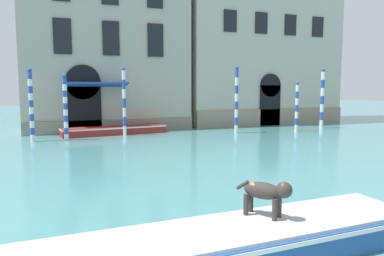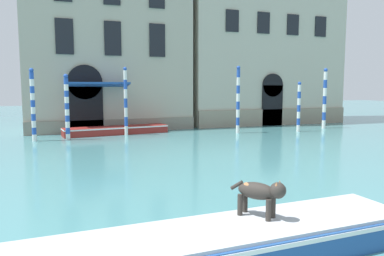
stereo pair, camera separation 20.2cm
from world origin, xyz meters
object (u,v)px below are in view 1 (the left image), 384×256
mooring_pole_1 (236,100)px  mooring_pole_2 (322,98)px  boat_foreground (220,244)px  mooring_pole_5 (31,105)px  mooring_pole_0 (124,101)px  dog_on_deck (267,192)px  mooring_pole_4 (65,107)px  mooring_pole_3 (297,106)px  boat_moored_near_palazzo (115,130)px

mooring_pole_1 → mooring_pole_2: mooring_pole_1 is taller
boat_foreground → mooring_pole_5: mooring_pole_5 is taller
mooring_pole_0 → mooring_pole_5: bearing=-171.5°
dog_on_deck → mooring_pole_2: 21.53m
mooring_pole_0 → mooring_pole_5: mooring_pole_0 is taller
mooring_pole_1 → mooring_pole_4: mooring_pole_1 is taller
mooring_pole_1 → mooring_pole_3: mooring_pole_1 is taller
mooring_pole_3 → mooring_pole_5: bearing=175.2°
mooring_pole_2 → mooring_pole_5: bearing=179.1°
mooring_pole_4 → boat_foreground: bearing=-83.6°
mooring_pole_0 → mooring_pole_1: 7.06m
mooring_pole_2 → mooring_pole_5: mooring_pole_2 is taller
dog_on_deck → mooring_pole_5: (-4.66, 16.16, 0.95)m
mooring_pole_3 → mooring_pole_5: size_ratio=0.83×
mooring_pole_2 → mooring_pole_3: bearing=-160.4°
dog_on_deck → mooring_pole_2: (14.53, 15.85, 1.10)m
mooring_pole_0 → mooring_pole_5: 5.26m
boat_moored_near_palazzo → mooring_pole_1: mooring_pole_1 is taller
boat_moored_near_palazzo → mooring_pole_5: size_ratio=1.66×
mooring_pole_0 → mooring_pole_4: mooring_pole_0 is taller
dog_on_deck → mooring_pole_2: size_ratio=0.22×
boat_moored_near_palazzo → mooring_pole_3: (11.56, -2.83, 1.41)m
mooring_pole_0 → mooring_pole_5: (-5.20, -0.78, -0.09)m
dog_on_deck → mooring_pole_4: size_ratio=0.26×
boat_moored_near_palazzo → mooring_pole_2: (14.49, -1.78, 1.89)m
mooring_pole_5 → boat_moored_near_palazzo: bearing=17.4°
mooring_pole_0 → mooring_pole_1: (6.90, -1.48, 0.06)m
boat_foreground → boat_moored_near_palazzo: boat_foreground is taller
dog_on_deck → boat_foreground: bearing=-113.4°
boat_foreground → mooring_pole_5: size_ratio=2.03×
mooring_pole_5 → mooring_pole_1: bearing=-3.3°
mooring_pole_5 → mooring_pole_4: bearing=-3.9°
boat_foreground → mooring_pole_0: 17.36m
mooring_pole_2 → mooring_pole_4: (-17.44, 0.19, -0.29)m
dog_on_deck → mooring_pole_5: 16.84m
mooring_pole_0 → boat_foreground: bearing=-95.4°
boat_moored_near_palazzo → mooring_pole_1: size_ratio=1.54×
boat_moored_near_palazzo → mooring_pole_0: mooring_pole_0 is taller
boat_foreground → mooring_pole_5: 16.88m
dog_on_deck → mooring_pole_0: size_ratio=0.23×
dog_on_deck → mooring_pole_2: bearing=100.9°
boat_foreground → mooring_pole_3: (12.67, 15.06, 1.36)m
boat_foreground → dog_on_deck: bearing=11.5°
mooring_pole_4 → boat_moored_near_palazzo: bearing=28.4°
mooring_pole_1 → boat_moored_near_palazzo: bearing=163.6°
boat_foreground → mooring_pole_1: size_ratio=1.89×
mooring_pole_2 → mooring_pole_4: size_ratio=1.16×
mooring_pole_0 → mooring_pole_2: bearing=-4.4°
mooring_pole_0 → boat_moored_near_palazzo: bearing=125.6°
boat_moored_near_palazzo → mooring_pole_3: mooring_pole_3 is taller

